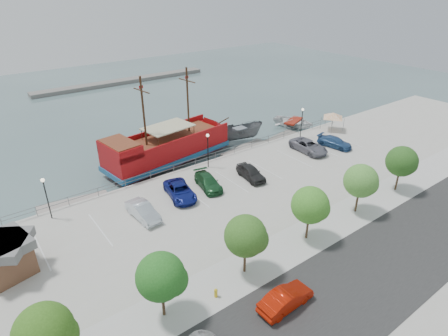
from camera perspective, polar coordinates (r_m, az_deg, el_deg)
ground at (r=41.01m, az=2.80°, el=-4.38°), size 160.00×160.00×0.00m
land_slab at (r=31.27m, az=29.60°, el=-19.37°), size 100.00×58.00×1.20m
street at (r=32.19m, az=21.80°, el=-14.42°), size 100.00×8.00×0.04m
sidewalk at (r=34.67m, az=13.51°, el=-9.70°), size 100.00×4.00×0.05m
seawall_railing at (r=45.81m, az=-3.34°, el=1.32°), size 50.00×0.06×1.00m
far_shore at (r=90.53m, az=-15.04°, el=12.65°), size 40.00×3.00×0.80m
pirate_ship at (r=48.94m, az=-7.23°, el=3.53°), size 19.51×7.73×12.16m
patrol_boat at (r=54.09m, az=2.39°, el=5.21°), size 7.25×4.92×2.63m
speedboat at (r=61.08m, az=10.52°, el=6.71°), size 6.59×7.65×1.33m
dock_west at (r=42.37m, az=-21.95°, el=-5.09°), size 7.39×3.08×0.41m
dock_mid at (r=51.77m, az=3.27°, el=2.85°), size 8.00×3.44×0.44m
dock_east at (r=55.92m, az=8.48°, el=4.45°), size 7.35×3.37×0.40m
shed at (r=33.21m, az=-30.52°, el=-11.57°), size 4.46×4.46×3.06m
canopy_tent at (r=57.77m, az=16.37°, el=8.10°), size 4.21×4.21×3.12m
street_sedan at (r=27.41m, az=9.39°, el=-19.08°), size 4.31×1.62×1.41m
fire_hydrant at (r=27.89m, az=-1.25°, el=-18.46°), size 0.26×0.26×0.75m
lamp_post_left at (r=37.85m, az=-25.57°, el=-3.23°), size 0.36×0.36×4.28m
lamp_post_mid at (r=43.83m, az=-2.48°, el=3.58°), size 0.36×0.36×4.28m
lamp_post_right at (r=53.84m, az=11.81°, el=7.54°), size 0.36×0.36×4.28m
tree_a at (r=23.85m, az=-25.32°, el=-21.77°), size 3.30×3.20×5.00m
tree_b at (r=25.06m, az=-9.24°, el=-16.11°), size 3.30×3.20×5.00m
tree_c at (r=28.02m, az=3.62°, el=-10.41°), size 3.30×3.20×5.00m
tree_d at (r=32.25m, az=13.23°, el=-5.64°), size 3.30×3.20×5.00m
tree_e at (r=37.32m, az=20.32°, el=-1.96°), size 3.30×3.20×5.00m
tree_f at (r=42.94m, az=25.61°, el=0.82°), size 3.30×3.20×5.00m
parked_car_b at (r=36.20m, az=-12.25°, el=-6.44°), size 1.86×4.55×1.47m
parked_car_c at (r=38.90m, az=-6.72°, el=-3.49°), size 3.30×5.45×1.42m
parked_car_d at (r=40.38m, az=-2.45°, el=-2.15°), size 2.80×4.96×1.36m
parked_car_e at (r=42.27m, az=4.11°, el=-0.69°), size 2.36×4.58×1.49m
parked_car_g at (r=50.06m, az=12.75°, el=3.26°), size 2.80×5.58×1.51m
parked_car_h at (r=52.45m, az=16.51°, el=3.80°), size 2.78×4.97×1.36m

